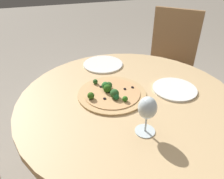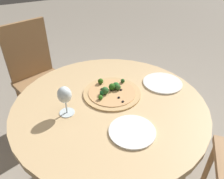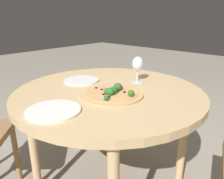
{
  "view_description": "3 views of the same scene",
  "coord_description": "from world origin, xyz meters",
  "px_view_note": "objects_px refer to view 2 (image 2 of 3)",
  "views": [
    {
      "loc": [
        -0.35,
        -0.8,
        1.34
      ],
      "look_at": [
        -0.07,
        0.05,
        0.77
      ],
      "focal_mm": 35.0,
      "sensor_mm": 36.0,
      "label": 1
    },
    {
      "loc": [
        0.85,
        -0.43,
        1.49
      ],
      "look_at": [
        -0.07,
        0.05,
        0.77
      ],
      "focal_mm": 35.0,
      "sensor_mm": 36.0,
      "label": 2
    },
    {
      "loc": [
        -0.8,
        0.86,
        1.15
      ],
      "look_at": [
        -0.07,
        0.05,
        0.77
      ],
      "focal_mm": 35.0,
      "sensor_mm": 36.0,
      "label": 3
    }
  ],
  "objects_px": {
    "pizza": "(112,92)",
    "wine_glass": "(65,96)",
    "chair_2": "(38,76)",
    "plate_near": "(132,131)",
    "plate_far": "(162,83)"
  },
  "relations": [
    {
      "from": "pizza",
      "to": "plate_far",
      "type": "distance_m",
      "value": 0.34
    },
    {
      "from": "pizza",
      "to": "wine_glass",
      "type": "distance_m",
      "value": 0.31
    },
    {
      "from": "chair_2",
      "to": "pizza",
      "type": "distance_m",
      "value": 0.88
    },
    {
      "from": "plate_far",
      "to": "pizza",
      "type": "bearing_deg",
      "value": -99.09
    },
    {
      "from": "wine_glass",
      "to": "plate_near",
      "type": "bearing_deg",
      "value": 39.92
    },
    {
      "from": "plate_near",
      "to": "pizza",
      "type": "bearing_deg",
      "value": 169.91
    },
    {
      "from": "chair_2",
      "to": "plate_near",
      "type": "height_order",
      "value": "chair_2"
    },
    {
      "from": "plate_near",
      "to": "plate_far",
      "type": "bearing_deg",
      "value": 124.56
    },
    {
      "from": "pizza",
      "to": "wine_glass",
      "type": "bearing_deg",
      "value": -80.55
    },
    {
      "from": "plate_near",
      "to": "plate_far",
      "type": "xyz_separation_m",
      "value": [
        -0.27,
        0.39,
        0.0
      ]
    },
    {
      "from": "chair_2",
      "to": "wine_glass",
      "type": "height_order",
      "value": "chair_2"
    },
    {
      "from": "chair_2",
      "to": "pizza",
      "type": "bearing_deg",
      "value": -85.37
    },
    {
      "from": "wine_glass",
      "to": "plate_near",
      "type": "xyz_separation_m",
      "value": [
        0.27,
        0.23,
        -0.1
      ]
    },
    {
      "from": "pizza",
      "to": "plate_far",
      "type": "relative_size",
      "value": 1.38
    },
    {
      "from": "chair_2",
      "to": "plate_far",
      "type": "bearing_deg",
      "value": -69.35
    }
  ]
}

